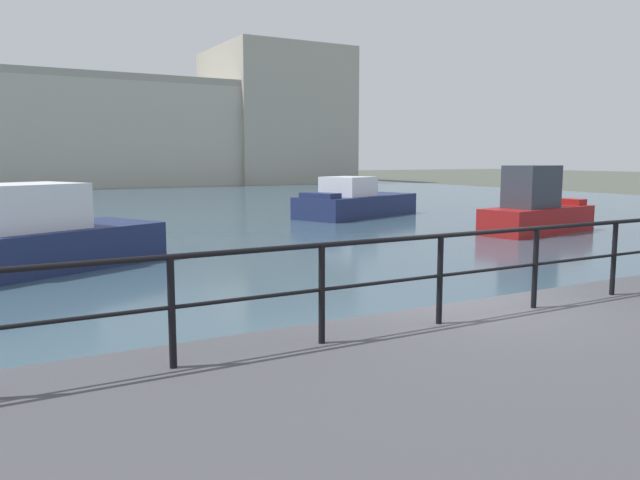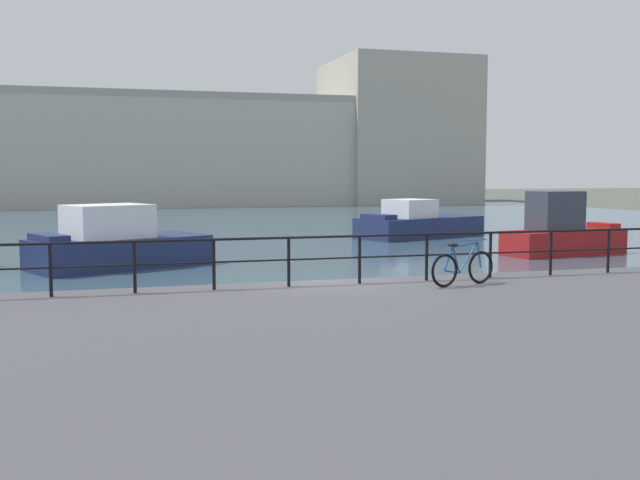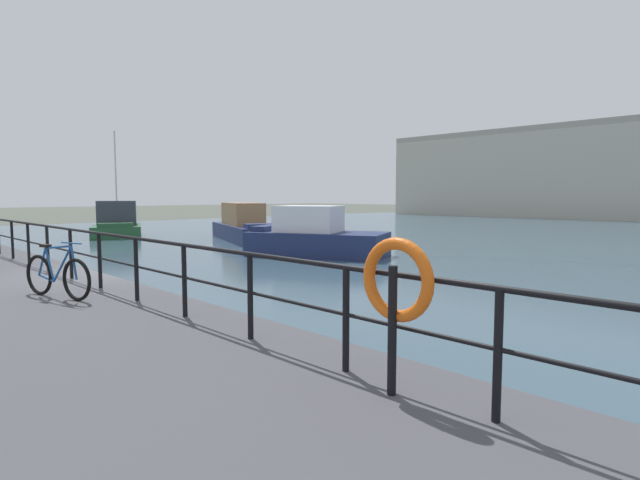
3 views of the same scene
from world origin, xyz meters
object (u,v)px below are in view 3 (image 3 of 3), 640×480
Objects in this scene: moored_harbor_tender at (117,222)px; life_ring_stand at (397,285)px; moored_white_yacht at (315,237)px; parked_bicycle at (57,276)px; moored_cabin_cruiser at (243,226)px.

moored_harbor_tender reaches higher than life_ring_stand.
moored_white_yacht is at bearing 31.06° from moored_harbor_tender.
life_ring_stand is (6.65, 0.79, 0.59)m from parked_bicycle.
moored_white_yacht is at bearing 102.50° from parked_bicycle.
life_ring_stand is at bearing 6.52° from moored_harbor_tender.
moored_white_yacht is 14.55m from parked_bicycle.
moored_cabin_cruiser reaches higher than moored_white_yacht.
life_ring_stand is at bearing -9.50° from parked_bicycle.
moored_white_yacht is (8.54, -2.20, -0.04)m from moored_cabin_cruiser.
moored_white_yacht reaches higher than parked_bicycle.
moored_harbor_tender reaches higher than moored_cabin_cruiser.
moored_cabin_cruiser is 21.57m from parked_bicycle.
moored_cabin_cruiser is 6.12× the size of life_ring_stand.
moored_harbor_tender is at bearing 161.79° from life_ring_stand.
life_ring_stand reaches higher than moored_white_yacht.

